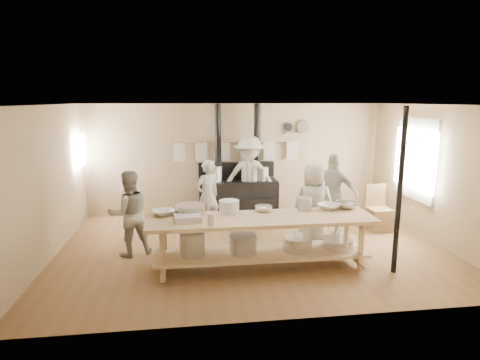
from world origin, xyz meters
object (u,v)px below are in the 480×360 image
(cook_center, at_px, (313,205))
(cook_right, at_px, (333,194))
(stove, at_px, (238,194))
(cook_by_window, at_px, (249,177))
(cook_left, at_px, (129,213))
(chair, at_px, (378,217))
(prep_table, at_px, (261,237))
(roasting_pan, at_px, (188,218))
(cook_far_left, at_px, (207,196))

(cook_center, height_order, cook_right, cook_right)
(stove, height_order, cook_by_window, stove)
(cook_left, height_order, chair, cook_left)
(prep_table, height_order, roasting_pan, roasting_pan)
(cook_far_left, bearing_deg, cook_by_window, -168.35)
(cook_center, bearing_deg, cook_right, -127.94)
(stove, xyz_separation_m, cook_far_left, (-0.76, -1.07, 0.23))
(chair, bearing_deg, stove, 150.06)
(prep_table, relative_size, roasting_pan, 8.83)
(prep_table, relative_size, cook_left, 2.40)
(cook_left, distance_m, chair, 5.01)
(cook_left, bearing_deg, prep_table, 138.92)
(cook_by_window, bearing_deg, cook_center, -57.28)
(chair, bearing_deg, cook_left, -174.09)
(cook_center, relative_size, roasting_pan, 3.88)
(cook_right, bearing_deg, cook_far_left, 18.04)
(cook_far_left, bearing_deg, prep_table, 80.97)
(cook_left, xyz_separation_m, roasting_pan, (1.01, -0.92, 0.15))
(prep_table, xyz_separation_m, roasting_pan, (-1.15, -0.06, 0.37))
(prep_table, distance_m, cook_left, 2.33)
(cook_left, distance_m, roasting_pan, 1.37)
(cook_center, distance_m, cook_by_window, 2.18)
(cook_by_window, height_order, roasting_pan, cook_by_window)
(cook_left, relative_size, cook_by_window, 0.80)
(cook_left, bearing_deg, chair, 168.61)
(cook_right, height_order, roasting_pan, cook_right)
(chair, height_order, roasting_pan, chair)
(cook_by_window, relative_size, roasting_pan, 4.62)
(chair, distance_m, roasting_pan, 4.30)
(cook_center, height_order, cook_by_window, cook_by_window)
(cook_center, distance_m, roasting_pan, 2.46)
(cook_far_left, height_order, roasting_pan, cook_far_left)
(stove, xyz_separation_m, cook_center, (1.13, -2.16, 0.27))
(cook_center, distance_m, cook_right, 0.87)
(stove, distance_m, cook_right, 2.35)
(prep_table, xyz_separation_m, chair, (2.78, 1.56, -0.24))
(cook_far_left, bearing_deg, roasting_pan, 48.75)
(stove, height_order, prep_table, stove)
(cook_far_left, relative_size, cook_by_window, 0.79)
(stove, bearing_deg, cook_center, -62.42)
(cook_center, xyz_separation_m, cook_right, (0.61, 0.61, 0.03))
(cook_center, xyz_separation_m, cook_by_window, (-0.88, 1.99, 0.15))
(cook_left, height_order, roasting_pan, cook_left)
(cook_left, bearing_deg, stove, -154.57)
(roasting_pan, bearing_deg, stove, 69.50)
(prep_table, height_order, cook_far_left, cook_far_left)
(cook_right, height_order, cook_by_window, cook_by_window)
(cook_far_left, height_order, cook_left, cook_left)
(chair, xyz_separation_m, roasting_pan, (-3.93, -1.63, 0.62))
(cook_right, xyz_separation_m, roasting_pan, (-2.89, -1.53, 0.07))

